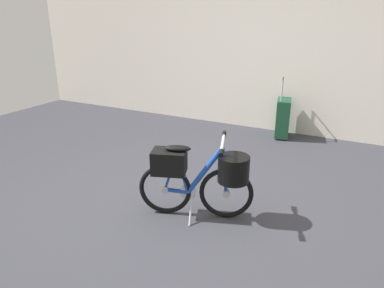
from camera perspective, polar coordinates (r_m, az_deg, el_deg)
The scene contains 4 objects.
ground_plane at distance 3.19m, azimuth -4.40°, elevation -10.84°, with size 8.30×8.30×0.00m, color #38383F.
back_wall at distance 5.31m, azimuth 11.82°, elevation 18.54°, with size 8.30×0.10×3.04m, color silver.
folding_bike_foreground at distance 2.95m, azimuth 1.43°, elevation -5.05°, with size 0.94×0.54×0.70m.
rolling_suitcase at distance 5.10m, azimuth 14.44°, elevation 4.14°, with size 0.25×0.39×0.83m.
Camera 1 is at (1.45, -2.31, 1.64)m, focal length 33.09 mm.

